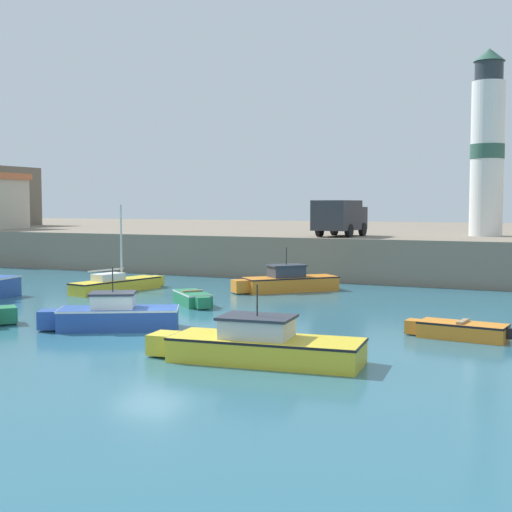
{
  "coord_description": "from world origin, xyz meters",
  "views": [
    {
      "loc": [
        13.53,
        -20.58,
        4.52
      ],
      "look_at": [
        -0.92,
        10.82,
        2.0
      ],
      "focal_mm": 50.0,
      "sensor_mm": 36.0,
      "label": 1
    }
  ],
  "objects_px": {
    "lighthouse": "(487,146)",
    "truck_on_quay": "(340,217)",
    "motorboat_yellow_2": "(259,345)",
    "sailboat_yellow_5": "(117,284)",
    "motorboat_orange_4": "(288,281)",
    "dinghy_green_7": "(193,298)",
    "motorboat_blue_9": "(114,315)",
    "dinghy_orange_0": "(460,330)"
  },
  "relations": [
    {
      "from": "sailboat_yellow_5",
      "to": "lighthouse",
      "type": "relative_size",
      "value": 0.52
    },
    {
      "from": "dinghy_orange_0",
      "to": "dinghy_green_7",
      "type": "xyz_separation_m",
      "value": [
        -12.16,
        3.25,
        0.01
      ]
    },
    {
      "from": "motorboat_yellow_2",
      "to": "motorboat_blue_9",
      "type": "height_order",
      "value": "motorboat_blue_9"
    },
    {
      "from": "motorboat_blue_9",
      "to": "truck_on_quay",
      "type": "bearing_deg",
      "value": 85.09
    },
    {
      "from": "dinghy_green_7",
      "to": "lighthouse",
      "type": "height_order",
      "value": "lighthouse"
    },
    {
      "from": "motorboat_yellow_2",
      "to": "lighthouse",
      "type": "height_order",
      "value": "lighthouse"
    },
    {
      "from": "dinghy_orange_0",
      "to": "truck_on_quay",
      "type": "xyz_separation_m",
      "value": [
        -9.88,
        17.36,
        3.46
      ]
    },
    {
      "from": "motorboat_orange_4",
      "to": "sailboat_yellow_5",
      "type": "bearing_deg",
      "value": -154.87
    },
    {
      "from": "motorboat_yellow_2",
      "to": "lighthouse",
      "type": "distance_m",
      "value": 28.96
    },
    {
      "from": "sailboat_yellow_5",
      "to": "lighthouse",
      "type": "xyz_separation_m",
      "value": [
        16.37,
        15.82,
        7.69
      ]
    },
    {
      "from": "dinghy_orange_0",
      "to": "lighthouse",
      "type": "bearing_deg",
      "value": 94.86
    },
    {
      "from": "motorboat_yellow_2",
      "to": "motorboat_orange_4",
      "type": "height_order",
      "value": "motorboat_orange_4"
    },
    {
      "from": "motorboat_yellow_2",
      "to": "sailboat_yellow_5",
      "type": "bearing_deg",
      "value": 138.52
    },
    {
      "from": "dinghy_green_7",
      "to": "lighthouse",
      "type": "xyz_separation_m",
      "value": [
        10.31,
        18.52,
        7.77
      ]
    },
    {
      "from": "motorboat_blue_9",
      "to": "sailboat_yellow_5",
      "type": "bearing_deg",
      "value": 125.19
    },
    {
      "from": "dinghy_green_7",
      "to": "sailboat_yellow_5",
      "type": "bearing_deg",
      "value": 155.97
    },
    {
      "from": "motorboat_blue_9",
      "to": "truck_on_quay",
      "type": "distance_m",
      "value": 21.04
    },
    {
      "from": "motorboat_yellow_2",
      "to": "motorboat_orange_4",
      "type": "relative_size",
      "value": 1.32
    },
    {
      "from": "lighthouse",
      "to": "truck_on_quay",
      "type": "relative_size",
      "value": 2.59
    },
    {
      "from": "motorboat_orange_4",
      "to": "lighthouse",
      "type": "distance_m",
      "value": 16.51
    },
    {
      "from": "motorboat_yellow_2",
      "to": "motorboat_blue_9",
      "type": "bearing_deg",
      "value": 159.03
    },
    {
      "from": "motorboat_yellow_2",
      "to": "motorboat_orange_4",
      "type": "xyz_separation_m",
      "value": [
        -5.55,
        15.75,
        0.02
      ]
    },
    {
      "from": "motorboat_yellow_2",
      "to": "motorboat_blue_9",
      "type": "xyz_separation_m",
      "value": [
        -6.99,
        2.68,
        0.02
      ]
    },
    {
      "from": "motorboat_yellow_2",
      "to": "dinghy_green_7",
      "type": "height_order",
      "value": "motorboat_yellow_2"
    },
    {
      "from": "dinghy_green_7",
      "to": "truck_on_quay",
      "type": "relative_size",
      "value": 0.65
    },
    {
      "from": "sailboat_yellow_5",
      "to": "lighthouse",
      "type": "height_order",
      "value": "lighthouse"
    },
    {
      "from": "dinghy_orange_0",
      "to": "motorboat_orange_4",
      "type": "distance_m",
      "value": 14.09
    },
    {
      "from": "sailboat_yellow_5",
      "to": "motorboat_blue_9",
      "type": "relative_size",
      "value": 1.19
    },
    {
      "from": "motorboat_yellow_2",
      "to": "sailboat_yellow_5",
      "type": "relative_size",
      "value": 1.1
    },
    {
      "from": "dinghy_orange_0",
      "to": "motorboat_blue_9",
      "type": "height_order",
      "value": "motorboat_blue_9"
    },
    {
      "from": "lighthouse",
      "to": "truck_on_quay",
      "type": "xyz_separation_m",
      "value": [
        -8.03,
        -4.41,
        -4.32
      ]
    },
    {
      "from": "dinghy_green_7",
      "to": "motorboat_yellow_2",
      "type": "bearing_deg",
      "value": -51.07
    },
    {
      "from": "dinghy_orange_0",
      "to": "motorboat_orange_4",
      "type": "xyz_separation_m",
      "value": [
        -10.21,
        9.71,
        0.21
      ]
    },
    {
      "from": "sailboat_yellow_5",
      "to": "truck_on_quay",
      "type": "distance_m",
      "value": 14.52
    },
    {
      "from": "dinghy_orange_0",
      "to": "lighthouse",
      "type": "height_order",
      "value": "lighthouse"
    },
    {
      "from": "motorboat_yellow_2",
      "to": "dinghy_green_7",
      "type": "bearing_deg",
      "value": 128.93
    },
    {
      "from": "motorboat_orange_4",
      "to": "dinghy_green_7",
      "type": "relative_size",
      "value": 1.72
    },
    {
      "from": "motorboat_orange_4",
      "to": "lighthouse",
      "type": "relative_size",
      "value": 0.43
    },
    {
      "from": "dinghy_green_7",
      "to": "motorboat_blue_9",
      "type": "xyz_separation_m",
      "value": [
        0.51,
        -6.61,
        0.19
      ]
    },
    {
      "from": "motorboat_blue_9",
      "to": "truck_on_quay",
      "type": "height_order",
      "value": "truck_on_quay"
    },
    {
      "from": "dinghy_orange_0",
      "to": "motorboat_yellow_2",
      "type": "xyz_separation_m",
      "value": [
        -4.66,
        -6.03,
        0.19
      ]
    },
    {
      "from": "motorboat_orange_4",
      "to": "truck_on_quay",
      "type": "distance_m",
      "value": 8.31
    }
  ]
}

